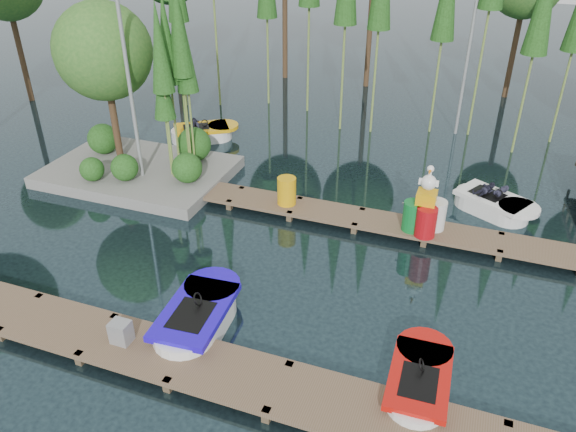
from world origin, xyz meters
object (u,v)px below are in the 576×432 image
(boat_blue, at_px, (198,318))
(utility_cabinet, at_px, (121,332))
(island, at_px, (124,85))
(boat_yellow_far, at_px, (203,133))
(drum_cluster, at_px, (425,213))
(boat_red, at_px, (419,383))
(yellow_barrel, at_px, (287,191))

(boat_blue, xyz_separation_m, utility_cabinet, (-1.17, -1.24, 0.27))
(island, height_order, boat_yellow_far, island)
(island, distance_m, boat_yellow_far, 4.61)
(utility_cabinet, relative_size, drum_cluster, 0.25)
(boat_red, xyz_separation_m, yellow_barrel, (-5.03, 5.93, 0.48))
(boat_blue, height_order, drum_cluster, drum_cluster)
(boat_blue, bearing_deg, yellow_barrel, 85.52)
(boat_yellow_far, relative_size, yellow_barrel, 3.34)
(boat_red, height_order, yellow_barrel, yellow_barrel)
(island, distance_m, drum_cluster, 10.53)
(boat_yellow_far, relative_size, drum_cluster, 1.44)
(boat_blue, distance_m, drum_cluster, 7.07)
(boat_red, relative_size, drum_cluster, 1.30)
(boat_blue, bearing_deg, island, 128.20)
(boat_blue, height_order, yellow_barrel, yellow_barrel)
(boat_blue, xyz_separation_m, boat_red, (5.06, -0.16, -0.04))
(island, relative_size, yellow_barrel, 7.73)
(boat_blue, distance_m, boat_yellow_far, 11.30)
(boat_blue, bearing_deg, utility_cabinet, -137.56)
(boat_red, bearing_deg, utility_cabinet, -172.29)
(island, height_order, drum_cluster, island)
(yellow_barrel, height_order, drum_cluster, drum_cluster)
(boat_blue, relative_size, utility_cabinet, 5.95)
(island, xyz_separation_m, boat_red, (11.04, -6.72, -2.93))
(yellow_barrel, bearing_deg, boat_red, -49.69)
(boat_blue, height_order, boat_yellow_far, boat_yellow_far)
(boat_red, height_order, drum_cluster, drum_cluster)
(boat_yellow_far, xyz_separation_m, yellow_barrel, (5.20, -4.29, 0.45))
(yellow_barrel, relative_size, drum_cluster, 0.43)
(boat_yellow_far, bearing_deg, boat_red, -59.01)
(island, height_order, boat_red, island)
(boat_yellow_far, relative_size, utility_cabinet, 5.67)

